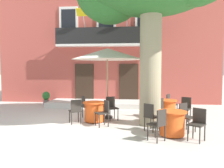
{
  "coord_description": "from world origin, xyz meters",
  "views": [
    {
      "loc": [
        2.57,
        -8.25,
        2.05
      ],
      "look_at": [
        1.47,
        2.54,
        1.3
      ],
      "focal_mm": 36.8,
      "sensor_mm": 36.0,
      "label": 1
    }
  ],
  "objects_px": {
    "cafe_chair_front_0": "(158,108)",
    "ground_planter_left": "(46,97)",
    "cafe_chair_near_tree_0": "(75,110)",
    "cafe_chair_front_3": "(149,104)",
    "cafe_chair_near_tree_1": "(104,111)",
    "cafe_table_middle": "(172,123)",
    "cafe_table_front": "(166,109)",
    "cafe_chair_near_tree_3": "(86,105)",
    "cafe_chair_front_1": "(185,107)",
    "cafe_chair_near_tree_2": "(111,106)",
    "cafe_chair_middle_3": "(186,115)",
    "cafe_chair_middle_1": "(159,123)",
    "cafe_table_near_tree": "(94,112)",
    "cafe_chair_front_2": "(170,103)",
    "cafe_chair_middle_2": "(198,122)",
    "cafe_chair_middle_0": "(151,115)",
    "cafe_umbrella": "(107,54)"
  },
  "relations": [
    {
      "from": "cafe_chair_near_tree_3",
      "to": "cafe_chair_middle_0",
      "type": "distance_m",
      "value": 3.05
    },
    {
      "from": "cafe_chair_middle_1",
      "to": "cafe_table_near_tree",
      "type": "bearing_deg",
      "value": 135.67
    },
    {
      "from": "cafe_chair_near_tree_2",
      "to": "cafe_chair_near_tree_3",
      "type": "bearing_deg",
      "value": 171.24
    },
    {
      "from": "cafe_chair_front_2",
      "to": "ground_planter_left",
      "type": "distance_m",
      "value": 6.96
    },
    {
      "from": "cafe_chair_middle_1",
      "to": "cafe_chair_front_0",
      "type": "xyz_separation_m",
      "value": [
        0.21,
        2.39,
        0.0
      ]
    },
    {
      "from": "cafe_chair_front_2",
      "to": "cafe_chair_front_3",
      "type": "xyz_separation_m",
      "value": [
        -0.97,
        -0.43,
        0.0
      ]
    },
    {
      "from": "cafe_umbrella",
      "to": "cafe_chair_near_tree_3",
      "type": "bearing_deg",
      "value": -173.16
    },
    {
      "from": "cafe_table_middle",
      "to": "cafe_chair_front_1",
      "type": "xyz_separation_m",
      "value": [
        0.84,
        2.14,
        0.14
      ]
    },
    {
      "from": "cafe_chair_near_tree_0",
      "to": "cafe_chair_middle_0",
      "type": "distance_m",
      "value": 2.77
    },
    {
      "from": "cafe_chair_near_tree_3",
      "to": "cafe_chair_front_1",
      "type": "height_order",
      "value": "same"
    },
    {
      "from": "cafe_chair_middle_2",
      "to": "cafe_table_middle",
      "type": "bearing_deg",
      "value": 148.16
    },
    {
      "from": "cafe_chair_near_tree_2",
      "to": "cafe_chair_front_0",
      "type": "bearing_deg",
      "value": -6.41
    },
    {
      "from": "cafe_chair_near_tree_1",
      "to": "cafe_chair_front_0",
      "type": "relative_size",
      "value": 1.0
    },
    {
      "from": "cafe_chair_middle_3",
      "to": "cafe_chair_front_3",
      "type": "bearing_deg",
      "value": 116.49
    },
    {
      "from": "cafe_chair_front_0",
      "to": "cafe_chair_front_2",
      "type": "bearing_deg",
      "value": 63.69
    },
    {
      "from": "cafe_chair_front_0",
      "to": "cafe_chair_front_2",
      "type": "relative_size",
      "value": 1.0
    },
    {
      "from": "cafe_chair_front_1",
      "to": "cafe_chair_front_2",
      "type": "xyz_separation_m",
      "value": [
        -0.42,
        1.0,
        0.0
      ]
    },
    {
      "from": "cafe_chair_front_0",
      "to": "ground_planter_left",
      "type": "height_order",
      "value": "cafe_chair_front_0"
    },
    {
      "from": "cafe_chair_front_0",
      "to": "cafe_chair_near_tree_1",
      "type": "bearing_deg",
      "value": -157.08
    },
    {
      "from": "cafe_chair_middle_3",
      "to": "cafe_chair_front_2",
      "type": "distance_m",
      "value": 2.59
    },
    {
      "from": "cafe_chair_front_0",
      "to": "ground_planter_left",
      "type": "bearing_deg",
      "value": 148.03
    },
    {
      "from": "cafe_chair_front_1",
      "to": "cafe_chair_near_tree_1",
      "type": "bearing_deg",
      "value": -159.0
    },
    {
      "from": "cafe_chair_near_tree_3",
      "to": "cafe_table_middle",
      "type": "relative_size",
      "value": 1.05
    },
    {
      "from": "cafe_chair_front_2",
      "to": "cafe_chair_front_0",
      "type": "bearing_deg",
      "value": -116.31
    },
    {
      "from": "cafe_chair_near_tree_1",
      "to": "cafe_chair_front_1",
      "type": "distance_m",
      "value": 3.27
    },
    {
      "from": "cafe_chair_near_tree_1",
      "to": "cafe_chair_middle_2",
      "type": "bearing_deg",
      "value": -25.41
    },
    {
      "from": "cafe_table_front",
      "to": "cafe_chair_front_2",
      "type": "distance_m",
      "value": 0.77
    },
    {
      "from": "cafe_table_near_tree",
      "to": "cafe_chair_middle_3",
      "type": "distance_m",
      "value": 3.35
    },
    {
      "from": "cafe_chair_near_tree_2",
      "to": "cafe_chair_middle_1",
      "type": "bearing_deg",
      "value": -58.44
    },
    {
      "from": "cafe_chair_near_tree_3",
      "to": "cafe_chair_middle_2",
      "type": "xyz_separation_m",
      "value": [
        3.77,
        -2.56,
        0.0
      ]
    },
    {
      "from": "cafe_table_middle",
      "to": "cafe_chair_middle_2",
      "type": "bearing_deg",
      "value": -31.84
    },
    {
      "from": "cafe_chair_near_tree_0",
      "to": "cafe_chair_front_3",
      "type": "bearing_deg",
      "value": 29.89
    },
    {
      "from": "cafe_chair_front_3",
      "to": "cafe_table_front",
      "type": "bearing_deg",
      "value": -21.02
    },
    {
      "from": "cafe_chair_middle_3",
      "to": "ground_planter_left",
      "type": "xyz_separation_m",
      "value": [
        -6.66,
        4.92,
        -0.13
      ]
    },
    {
      "from": "cafe_chair_middle_2",
      "to": "cafe_chair_front_0",
      "type": "height_order",
      "value": "same"
    },
    {
      "from": "cafe_table_middle",
      "to": "cafe_chair_front_1",
      "type": "bearing_deg",
      "value": 68.63
    },
    {
      "from": "cafe_table_front",
      "to": "cafe_chair_near_tree_2",
      "type": "bearing_deg",
      "value": -168.74
    },
    {
      "from": "cafe_chair_near_tree_0",
      "to": "cafe_table_middle",
      "type": "bearing_deg",
      "value": -19.0
    },
    {
      "from": "cafe_chair_middle_3",
      "to": "ground_planter_left",
      "type": "distance_m",
      "value": 8.28
    },
    {
      "from": "cafe_table_front",
      "to": "cafe_table_middle",
      "type": "bearing_deg",
      "value": -93.38
    },
    {
      "from": "cafe_chair_near_tree_1",
      "to": "cafe_table_middle",
      "type": "distance_m",
      "value": 2.42
    },
    {
      "from": "cafe_chair_near_tree_0",
      "to": "cafe_chair_front_3",
      "type": "distance_m",
      "value": 3.15
    },
    {
      "from": "cafe_chair_middle_0",
      "to": "cafe_chair_front_1",
      "type": "xyz_separation_m",
      "value": [
        1.45,
        1.7,
        0.0
      ]
    },
    {
      "from": "cafe_chair_middle_1",
      "to": "cafe_chair_middle_3",
      "type": "bearing_deg",
      "value": 49.34
    },
    {
      "from": "cafe_chair_near_tree_0",
      "to": "cafe_chair_middle_3",
      "type": "bearing_deg",
      "value": -8.71
    },
    {
      "from": "cafe_chair_middle_2",
      "to": "cafe_table_front",
      "type": "relative_size",
      "value": 1.05
    },
    {
      "from": "cafe_chair_front_0",
      "to": "ground_planter_left",
      "type": "xyz_separation_m",
      "value": [
        -5.89,
        3.68,
        -0.13
      ]
    },
    {
      "from": "cafe_umbrella",
      "to": "cafe_chair_front_1",
      "type": "bearing_deg",
      "value": -2.46
    },
    {
      "from": "cafe_chair_near_tree_2",
      "to": "cafe_table_middle",
      "type": "height_order",
      "value": "cafe_chair_near_tree_2"
    },
    {
      "from": "cafe_chair_front_0",
      "to": "cafe_umbrella",
      "type": "xyz_separation_m",
      "value": [
        -2.0,
        0.47,
        2.08
      ]
    }
  ]
}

